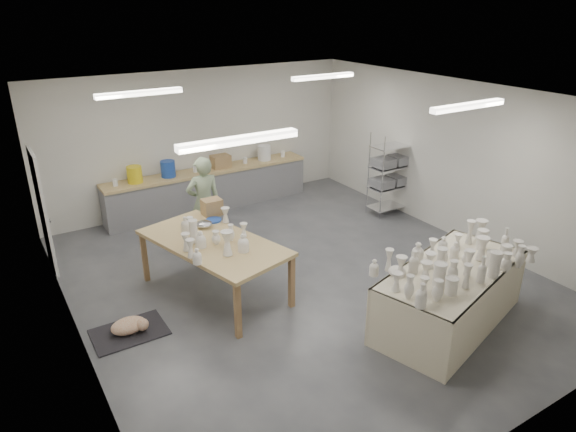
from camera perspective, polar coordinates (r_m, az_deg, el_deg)
room at (r=7.90m, az=0.57°, el=6.28°), size 8.00×8.02×3.00m
back_counter at (r=11.47m, az=-8.75°, el=3.13°), size 4.60×0.60×1.24m
wire_shelf at (r=11.19m, az=11.31°, el=4.78°), size 0.88×0.48×1.80m
drying_table at (r=7.69m, az=17.58°, el=-8.21°), size 2.73×1.87×1.25m
work_table at (r=7.99m, az=-8.35°, el=-2.63°), size 1.79×2.66×1.29m
rug at (r=7.71m, az=-17.21°, el=-12.22°), size 1.00×0.70×0.02m
cat at (r=7.64m, az=-17.12°, el=-11.52°), size 0.56×0.46×0.21m
potter at (r=9.56m, az=-9.33°, el=1.48°), size 0.67×0.47×1.75m
red_stool at (r=10.02m, az=-9.72°, el=-1.27°), size 0.36×0.36×0.30m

